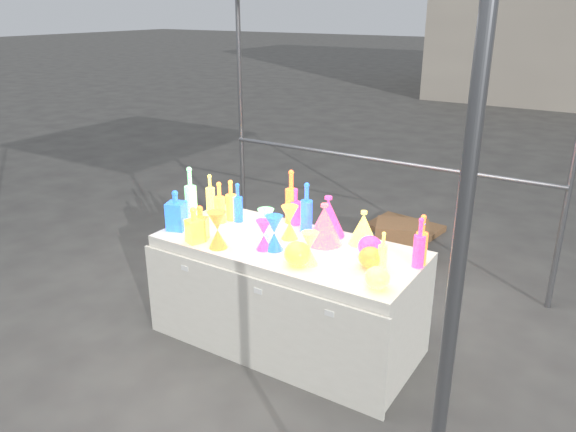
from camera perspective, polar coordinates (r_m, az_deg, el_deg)
The scene contains 32 objects.
ground at distance 4.13m, azimuth 0.00°, elevation -12.42°, with size 80.00×80.00×0.00m, color slate.
display_table at distance 3.93m, azimuth -0.07°, elevation -7.92°, with size 1.84×0.83×0.75m.
cardboard_box_closed at distance 5.39m, azimuth 11.45°, elevation -2.49°, with size 0.48×0.35×0.35m, color #936642.
cardboard_box_flat at distance 6.11m, azimuth 11.80°, elevation -1.14°, with size 0.71×0.51×0.06m, color #936642.
bottle_0 at distance 4.17m, azimuth -5.81°, elevation 1.63°, with size 0.08×0.08×0.31m, color red, non-canonical shape.
bottle_1 at distance 4.13m, azimuth -5.11°, elevation 1.39°, with size 0.07×0.07×0.30m, color #1A904A, non-canonical shape.
bottle_2 at distance 4.07m, azimuth 0.32°, elevation 1.99°, with size 0.09×0.09×0.40m, color #FFA51A, non-canonical shape.
bottle_3 at distance 4.06m, azimuth 0.79°, elevation 0.99°, with size 0.07×0.07×0.28m, color #1C53A8, non-canonical shape.
bottle_4 at distance 4.36m, azimuth -7.90°, elevation 2.35°, with size 0.07×0.07×0.30m, color #137A7C, non-canonical shape.
bottle_5 at distance 4.19m, azimuth -9.86°, elevation 2.26°, with size 0.09×0.09×0.41m, color #D82BB4, non-canonical shape.
bottle_6 at distance 4.12m, azimuth -6.96°, elevation 1.39°, with size 0.08×0.08×0.31m, color red, non-canonical shape.
bottle_7 at distance 3.92m, azimuth 1.89°, elevation 0.90°, with size 0.08×0.08×0.36m, color #1A904A, non-canonical shape.
decanter_0 at distance 3.81m, azimuth -9.53°, elevation -0.90°, with size 0.10×0.10×0.25m, color red, non-canonical shape.
decanter_1 at distance 3.85m, azimuth -8.88°, elevation -0.67°, with size 0.09×0.09×0.24m, color #FFA51A, non-canonical shape.
decanter_2 at distance 4.04m, azimuth -11.31°, elevation 0.61°, with size 0.12×0.12×0.29m, color #1A904A, non-canonical shape.
hourglass_0 at distance 3.70m, azimuth -7.17°, elevation -1.42°, with size 0.13×0.13×0.25m, color #FFA51A, non-canonical shape.
hourglass_1 at distance 3.66m, azimuth -2.48°, elevation -1.94°, with size 0.10×0.10×0.20m, color #1C53A8, non-canonical shape.
hourglass_2 at distance 3.45m, azimuth 2.22°, elevation -3.31°, with size 0.11×0.11×0.21m, color #137A7C, non-canonical shape.
hourglass_3 at distance 3.79m, azimuth -2.25°, elevation -0.92°, with size 0.11×0.11×0.23m, color #D82BB4, non-canonical shape.
hourglass_4 at distance 3.82m, azimuth 0.18°, elevation -0.65°, with size 0.12×0.12×0.23m, color red, non-canonical shape.
hourglass_5 at distance 3.64m, azimuth -1.41°, elevation -1.74°, with size 0.12×0.12×0.24m, color #1A904A, non-canonical shape.
globe_0 at distance 3.45m, azimuth 0.98°, elevation -3.97°, with size 0.17×0.17×0.14m, color red, non-canonical shape.
globe_1 at distance 3.22m, azimuth 9.04°, elevation -6.33°, with size 0.14×0.14×0.12m, color #137A7C, non-canonical shape.
globe_2 at distance 3.46m, azimuth 8.36°, elevation -4.29°, with size 0.15×0.15×0.12m, color #FFA51A, non-canonical shape.
globe_3 at distance 3.60m, azimuth 8.31°, elevation -3.18°, with size 0.16×0.16×0.12m, color #1C53A8, non-canonical shape.
lampshade_1 at distance 3.73m, azimuth 3.71°, elevation -0.81°, with size 0.24×0.24×0.28m, color gold, non-canonical shape.
lampshade_2 at distance 3.88m, azimuth 4.08°, elevation 0.01°, with size 0.24×0.24×0.28m, color #1C53A8, non-canonical shape.
lampshade_3 at distance 3.78m, azimuth 7.66°, elevation -1.13°, with size 0.19×0.19×0.23m, color #137A7C, non-canonical shape.
bottle_8 at distance 3.53m, azimuth 13.41°, elevation -2.69°, with size 0.06×0.06×0.28m, color #1A904A, non-canonical shape.
bottle_9 at distance 3.52m, azimuth 13.43°, elevation -2.36°, with size 0.07×0.07×0.33m, color #FFA51A, non-canonical shape.
bottle_10 at distance 3.48m, azimuth 13.21°, elevation -2.63°, with size 0.07×0.07×0.32m, color #1C53A8, non-canonical shape.
bottle_11 at distance 3.42m, azimuth 9.61°, elevation -3.51°, with size 0.06×0.06×0.25m, color #137A7C, non-canonical shape.
Camera 1 is at (1.85, -2.93, 2.26)m, focal length 35.00 mm.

